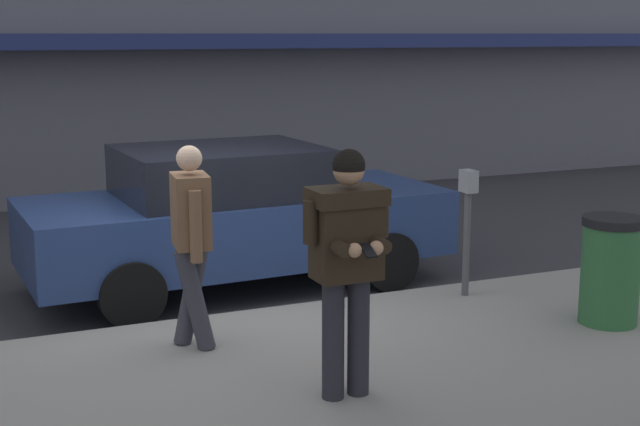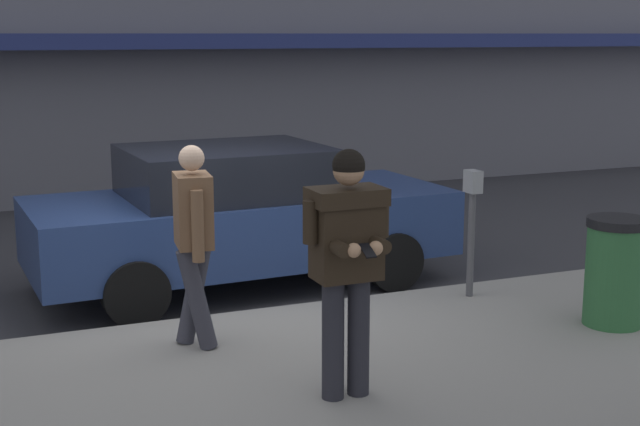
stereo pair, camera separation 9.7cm
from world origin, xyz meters
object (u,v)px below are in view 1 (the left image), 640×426
Objects in this scene: parked_sedan_mid at (234,216)px; trash_bin at (610,270)px; man_texting_on_phone at (347,247)px; parking_meter at (468,214)px; pedestrian_dark_coat at (191,234)px.

trash_bin is at bearing -48.60° from parked_sedan_mid.
man_texting_on_phone is 1.42× the size of parking_meter.
pedestrian_dark_coat is 2.92m from parking_meter.
parked_sedan_mid reaches higher than parking_meter.
pedestrian_dark_coat is 1.74× the size of trash_bin.
man_texting_on_phone is (-0.29, -3.51, 0.46)m from parked_sedan_mid.
man_texting_on_phone is 1.06× the size of pedestrian_dark_coat.
trash_bin is at bearing -13.75° from pedestrian_dark_coat.
parked_sedan_mid is 2.69× the size of pedestrian_dark_coat.
pedestrian_dark_coat is (-0.73, 1.46, -0.14)m from man_texting_on_phone.
parked_sedan_mid is at bearing 85.20° from man_texting_on_phone.
parked_sedan_mid is 2.54× the size of man_texting_on_phone.
pedestrian_dark_coat reaches higher than trash_bin.
man_texting_on_phone reaches higher than trash_bin.
trash_bin is at bearing -60.25° from parking_meter.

